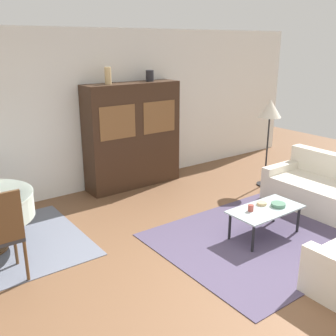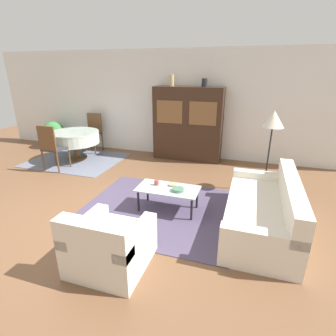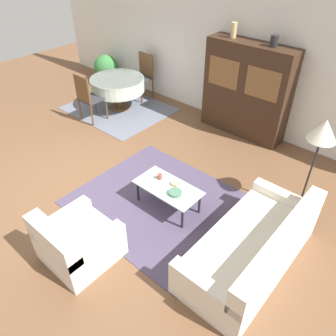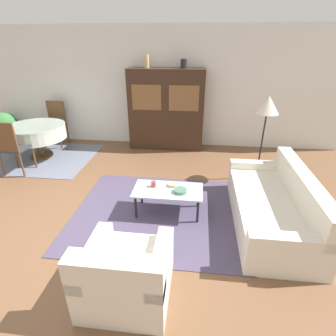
{
  "view_description": "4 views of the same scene",
  "coord_description": "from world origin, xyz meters",
  "px_view_note": "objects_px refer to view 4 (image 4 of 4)",
  "views": [
    {
      "loc": [
        -2.61,
        -2.43,
        2.49
      ],
      "look_at": [
        0.2,
        1.4,
        0.95
      ],
      "focal_mm": 42.0,
      "sensor_mm": 36.0,
      "label": 1
    },
    {
      "loc": [
        2.41,
        -3.06,
        2.21
      ],
      "look_at": [
        1.22,
        0.62,
        0.75
      ],
      "focal_mm": 28.0,
      "sensor_mm": 36.0,
      "label": 2
    },
    {
      "loc": [
        3.66,
        -2.16,
        3.55
      ],
      "look_at": [
        1.22,
        0.62,
        0.75
      ],
      "focal_mm": 35.0,
      "sensor_mm": 36.0,
      "label": 3
    },
    {
      "loc": [
        1.6,
        -2.66,
        2.36
      ],
      "look_at": [
        1.22,
        0.62,
        0.75
      ],
      "focal_mm": 28.0,
      "sensor_mm": 36.0,
      "label": 4
    }
  ],
  "objects_px": {
    "armchair": "(126,275)",
    "dining_chair_far": "(56,121)",
    "display_cabinet": "(166,110)",
    "floor_lamp": "(267,109)",
    "bowl": "(180,191)",
    "potted_plant": "(5,126)",
    "vase_tall": "(147,61)",
    "bowl_small": "(172,185)",
    "vase_short": "(184,64)",
    "couch": "(274,207)",
    "coffee_table": "(168,192)",
    "dining_chair_near": "(11,145)",
    "dining_table": "(36,132)",
    "cup": "(154,184)"
  },
  "relations": [
    {
      "from": "armchair",
      "to": "dining_chair_far",
      "type": "distance_m",
      "value": 4.99
    },
    {
      "from": "display_cabinet",
      "to": "floor_lamp",
      "type": "height_order",
      "value": "display_cabinet"
    },
    {
      "from": "bowl",
      "to": "floor_lamp",
      "type": "bearing_deg",
      "value": 44.98
    },
    {
      "from": "potted_plant",
      "to": "vase_tall",
      "type": "bearing_deg",
      "value": 2.63
    },
    {
      "from": "armchair",
      "to": "display_cabinet",
      "type": "height_order",
      "value": "display_cabinet"
    },
    {
      "from": "bowl_small",
      "to": "vase_short",
      "type": "relative_size",
      "value": 0.7
    },
    {
      "from": "floor_lamp",
      "to": "vase_short",
      "type": "relative_size",
      "value": 8.12
    },
    {
      "from": "display_cabinet",
      "to": "couch",
      "type": "bearing_deg",
      "value": -56.67
    },
    {
      "from": "couch",
      "to": "coffee_table",
      "type": "distance_m",
      "value": 1.5
    },
    {
      "from": "dining_chair_near",
      "to": "display_cabinet",
      "type": "bearing_deg",
      "value": 33.37
    },
    {
      "from": "vase_short",
      "to": "potted_plant",
      "type": "relative_size",
      "value": 0.25
    },
    {
      "from": "coffee_table",
      "to": "bowl",
      "type": "xyz_separation_m",
      "value": [
        0.18,
        -0.05,
        0.06
      ]
    },
    {
      "from": "armchair",
      "to": "bowl_small",
      "type": "xyz_separation_m",
      "value": [
        0.29,
        1.6,
        0.13
      ]
    },
    {
      "from": "floor_lamp",
      "to": "vase_short",
      "type": "bearing_deg",
      "value": 137.02
    },
    {
      "from": "couch",
      "to": "vase_tall",
      "type": "xyz_separation_m",
      "value": [
        -2.28,
        2.82,
        1.68
      ]
    },
    {
      "from": "dining_chair_far",
      "to": "potted_plant",
      "type": "xyz_separation_m",
      "value": [
        -1.35,
        -0.05,
        -0.16
      ]
    },
    {
      "from": "armchair",
      "to": "vase_tall",
      "type": "height_order",
      "value": "vase_tall"
    },
    {
      "from": "bowl_small",
      "to": "vase_tall",
      "type": "height_order",
      "value": "vase_tall"
    },
    {
      "from": "bowl_small",
      "to": "vase_short",
      "type": "distance_m",
      "value": 3.01
    },
    {
      "from": "dining_table",
      "to": "floor_lamp",
      "type": "height_order",
      "value": "floor_lamp"
    },
    {
      "from": "armchair",
      "to": "dining_table",
      "type": "xyz_separation_m",
      "value": [
        -2.83,
        3.26,
        0.29
      ]
    },
    {
      "from": "armchair",
      "to": "potted_plant",
      "type": "height_order",
      "value": "potted_plant"
    },
    {
      "from": "floor_lamp",
      "to": "vase_short",
      "type": "height_order",
      "value": "vase_short"
    },
    {
      "from": "coffee_table",
      "to": "vase_short",
      "type": "distance_m",
      "value": 3.14
    },
    {
      "from": "floor_lamp",
      "to": "potted_plant",
      "type": "xyz_separation_m",
      "value": [
        -5.96,
        1.25,
        -0.88
      ]
    },
    {
      "from": "couch",
      "to": "cup",
      "type": "distance_m",
      "value": 1.73
    },
    {
      "from": "bowl_small",
      "to": "cup",
      "type": "bearing_deg",
      "value": -169.18
    },
    {
      "from": "bowl_small",
      "to": "potted_plant",
      "type": "height_order",
      "value": "potted_plant"
    },
    {
      "from": "coffee_table",
      "to": "vase_short",
      "type": "relative_size",
      "value": 5.34
    },
    {
      "from": "armchair",
      "to": "bowl_small",
      "type": "height_order",
      "value": "armchair"
    },
    {
      "from": "dining_table",
      "to": "couch",
      "type": "bearing_deg",
      "value": -22.21
    },
    {
      "from": "display_cabinet",
      "to": "floor_lamp",
      "type": "xyz_separation_m",
      "value": [
        1.9,
        -1.42,
        0.41
      ]
    },
    {
      "from": "coffee_table",
      "to": "dining_table",
      "type": "xyz_separation_m",
      "value": [
        -3.07,
        1.77,
        0.22
      ]
    },
    {
      "from": "cup",
      "to": "dining_chair_far",
      "type": "bearing_deg",
      "value": 138.22
    },
    {
      "from": "coffee_table",
      "to": "cup",
      "type": "height_order",
      "value": "cup"
    },
    {
      "from": "floor_lamp",
      "to": "potted_plant",
      "type": "bearing_deg",
      "value": 168.15
    },
    {
      "from": "couch",
      "to": "dining_chair_near",
      "type": "xyz_separation_m",
      "value": [
        -4.57,
        1.03,
        0.32
      ]
    },
    {
      "from": "bowl",
      "to": "potted_plant",
      "type": "xyz_separation_m",
      "value": [
        -4.6,
        2.61,
        0.01
      ]
    },
    {
      "from": "dining_chair_far",
      "to": "dining_chair_near",
      "type": "bearing_deg",
      "value": 90.0
    },
    {
      "from": "armchair",
      "to": "vase_short",
      "type": "relative_size",
      "value": 4.5
    },
    {
      "from": "potted_plant",
      "to": "floor_lamp",
      "type": "bearing_deg",
      "value": -11.85
    },
    {
      "from": "dining_chair_far",
      "to": "potted_plant",
      "type": "height_order",
      "value": "dining_chair_far"
    },
    {
      "from": "coffee_table",
      "to": "bowl_small",
      "type": "height_order",
      "value": "bowl_small"
    },
    {
      "from": "floor_lamp",
      "to": "bowl",
      "type": "relative_size",
      "value": 8.07
    },
    {
      "from": "coffee_table",
      "to": "bowl",
      "type": "bearing_deg",
      "value": -16.0
    },
    {
      "from": "dining_table",
      "to": "potted_plant",
      "type": "height_order",
      "value": "potted_plant"
    },
    {
      "from": "coffee_table",
      "to": "dining_table",
      "type": "height_order",
      "value": "dining_table"
    },
    {
      "from": "vase_tall",
      "to": "coffee_table",
      "type": "bearing_deg",
      "value": -73.89
    },
    {
      "from": "cup",
      "to": "bowl_small",
      "type": "xyz_separation_m",
      "value": [
        0.27,
        0.05,
        -0.02
      ]
    },
    {
      "from": "coffee_table",
      "to": "couch",
      "type": "bearing_deg",
      "value": -3.52
    }
  ]
}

